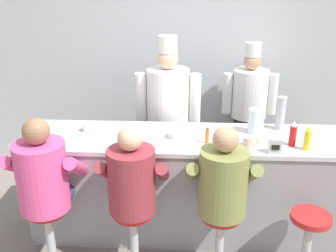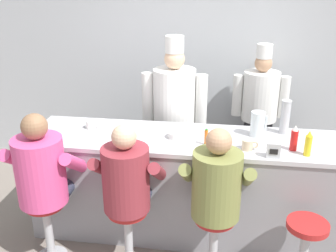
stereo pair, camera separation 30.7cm
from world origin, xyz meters
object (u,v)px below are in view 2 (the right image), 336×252
(hot_sauce_bottle_orange, at_px, (206,137))
(mustard_bottle_yellow, at_px, (308,144))
(breakfast_plate, at_px, (48,136))
(cook_in_whites_near, at_px, (174,111))
(diner_seated_maroon, at_px, (127,182))
(napkin_dispenser_chrome, at_px, (273,150))
(cup_stack_steel, at_px, (285,117))
(coffee_mug_tan, at_px, (248,145))
(cook_in_whites_far, at_px, (259,108))
(diner_seated_olive, at_px, (216,188))
(diner_seated_pink, at_px, (43,173))
(water_pitcher_clear, at_px, (258,124))
(coffee_mug_white, at_px, (91,124))
(ketchup_bottle_red, at_px, (294,139))
(cereal_bowl, at_px, (176,135))
(empty_stool_round, at_px, (305,243))

(hot_sauce_bottle_orange, bearing_deg, mustard_bottle_yellow, -6.36)
(breakfast_plate, relative_size, cook_in_whites_near, 0.15)
(diner_seated_maroon, bearing_deg, napkin_dispenser_chrome, 12.80)
(mustard_bottle_yellow, distance_m, napkin_dispenser_chrome, 0.30)
(cup_stack_steel, relative_size, diner_seated_maroon, 0.24)
(coffee_mug_tan, bearing_deg, cook_in_whites_far, 81.64)
(napkin_dispenser_chrome, xyz_separation_m, diner_seated_olive, (-0.45, -0.27, -0.24))
(cook_in_whites_near, bearing_deg, mustard_bottle_yellow, -37.25)
(diner_seated_pink, height_order, diner_seated_maroon, diner_seated_pink)
(water_pitcher_clear, distance_m, diner_seated_olive, 0.84)
(hot_sauce_bottle_orange, xyz_separation_m, napkin_dispenser_chrome, (0.56, -0.17, -0.01))
(coffee_mug_white, bearing_deg, cook_in_whites_near, 40.23)
(diner_seated_maroon, relative_size, cook_in_whites_near, 0.74)
(hot_sauce_bottle_orange, xyz_separation_m, diner_seated_pink, (-1.35, -0.44, -0.23))
(diner_seated_maroon, height_order, cook_in_whites_far, cook_in_whites_far)
(ketchup_bottle_red, distance_m, cook_in_whites_near, 1.43)
(cereal_bowl, xyz_separation_m, napkin_dispenser_chrome, (0.84, -0.29, 0.04))
(ketchup_bottle_red, relative_size, empty_stool_round, 0.38)
(coffee_mug_tan, relative_size, diner_seated_olive, 0.10)
(coffee_mug_white, bearing_deg, coffee_mug_tan, -10.48)
(cereal_bowl, bearing_deg, napkin_dispenser_chrome, -19.13)
(cup_stack_steel, distance_m, cook_in_whites_far, 1.03)
(napkin_dispenser_chrome, bearing_deg, ketchup_bottle_red, 41.71)
(cook_in_whites_near, bearing_deg, coffee_mug_tan, -49.95)
(hot_sauce_bottle_orange, relative_size, cup_stack_steel, 0.46)
(cook_in_whites_far, bearing_deg, coffee_mug_white, -146.36)
(breakfast_plate, distance_m, cook_in_whites_far, 2.47)
(coffee_mug_tan, xyz_separation_m, diner_seated_pink, (-1.71, -0.39, -0.20))
(empty_stool_round, xyz_separation_m, cook_in_whites_near, (-1.24, 1.32, 0.60))
(cup_stack_steel, relative_size, cook_in_whites_far, 0.19)
(breakfast_plate, bearing_deg, cup_stack_steel, 11.07)
(mustard_bottle_yellow, height_order, cook_in_whites_near, cook_in_whites_near)
(diner_seated_maroon, bearing_deg, coffee_mug_white, 127.66)
(cook_in_whites_far, bearing_deg, coffee_mug_tan, -98.36)
(cereal_bowl, height_order, cook_in_whites_far, cook_in_whites_far)
(water_pitcher_clear, height_order, napkin_dispenser_chrome, water_pitcher_clear)
(ketchup_bottle_red, bearing_deg, empty_stool_round, -78.17)
(empty_stool_round, bearing_deg, ketchup_bottle_red, 101.83)
(breakfast_plate, relative_size, empty_stool_round, 0.45)
(coffee_mug_tan, relative_size, cook_in_whites_far, 0.08)
(water_pitcher_clear, distance_m, coffee_mug_tan, 0.34)
(cup_stack_steel, bearing_deg, ketchup_bottle_red, -84.90)
(breakfast_plate, distance_m, diner_seated_pink, 0.43)
(mustard_bottle_yellow, relative_size, cup_stack_steel, 0.68)
(ketchup_bottle_red, bearing_deg, diner_seated_maroon, -162.37)
(diner_seated_maroon, bearing_deg, coffee_mug_tan, 21.60)
(coffee_mug_white, bearing_deg, diner_seated_olive, -28.08)
(breakfast_plate, relative_size, coffee_mug_tan, 1.89)
(coffee_mug_white, xyz_separation_m, coffee_mug_tan, (1.49, -0.28, 0.01))
(cup_stack_steel, height_order, cook_in_whites_near, cook_in_whites_near)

